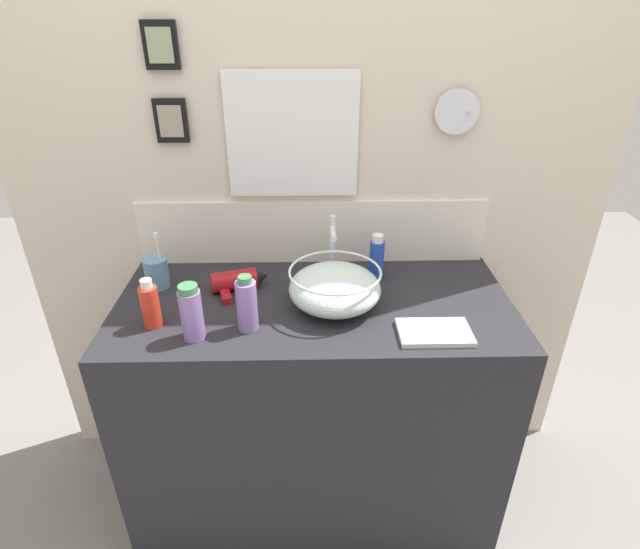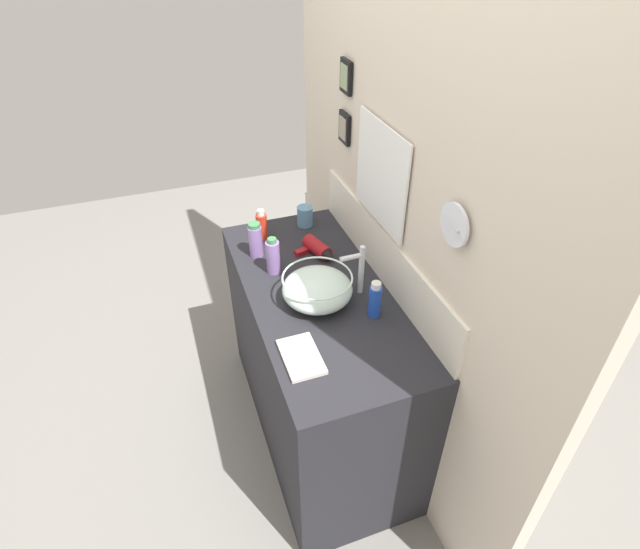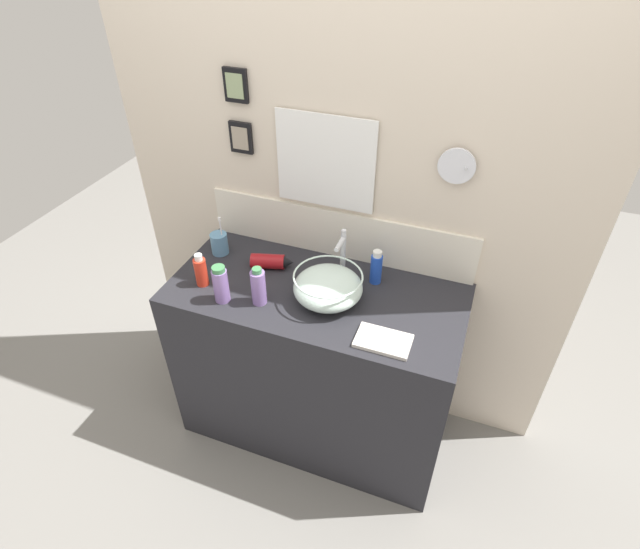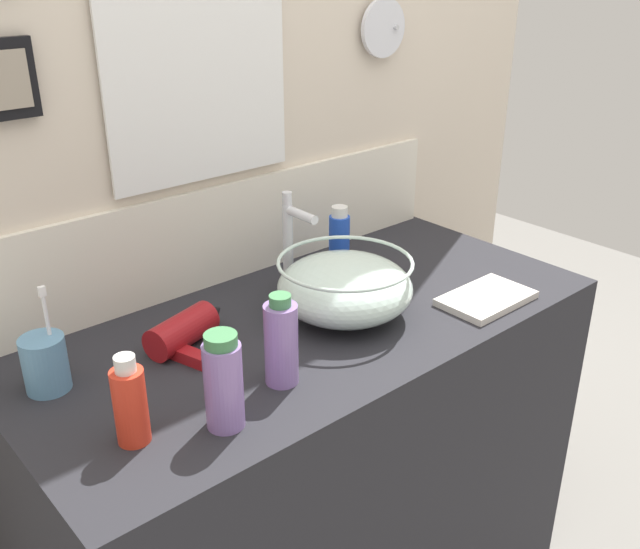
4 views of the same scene
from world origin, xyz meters
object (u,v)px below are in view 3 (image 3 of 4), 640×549
object	(u,v)px
hand_towel	(383,341)
shampoo_bottle	(376,268)
lotion_bottle	(221,284)
soap_dispenser	(201,271)
hair_drier	(270,262)
toothbrush_cup	(219,243)
faucet	(342,251)
spray_bottle	(258,287)
glass_bowl_sink	(328,287)

from	to	relation	value
hand_towel	shampoo_bottle	bearing A→B (deg)	110.36
lotion_bottle	soap_dispenser	bearing A→B (deg)	154.95
hair_drier	toothbrush_cup	xyz separation A→B (m)	(-0.27, 0.03, 0.02)
faucet	spray_bottle	distance (m)	0.40
lotion_bottle	shampoo_bottle	xyz separation A→B (m)	(0.57, 0.34, -0.01)
toothbrush_cup	hand_towel	size ratio (longest dim) A/B	0.93
soap_dispenser	hair_drier	bearing A→B (deg)	42.41
lotion_bottle	spray_bottle	bearing A→B (deg)	15.46
faucet	shampoo_bottle	bearing A→B (deg)	2.01
lotion_bottle	hand_towel	xyz separation A→B (m)	(0.69, -0.00, -0.08)
lotion_bottle	spray_bottle	distance (m)	0.16
shampoo_bottle	spray_bottle	size ratio (longest dim) A/B	0.93
hair_drier	toothbrush_cup	bearing A→B (deg)	174.58
faucet	hair_drier	size ratio (longest dim) A/B	1.13
toothbrush_cup	spray_bottle	xyz separation A→B (m)	(0.33, -0.26, 0.03)
toothbrush_cup	hand_towel	bearing A→B (deg)	-19.08
hair_drier	spray_bottle	distance (m)	0.24
glass_bowl_sink	toothbrush_cup	bearing A→B (deg)	166.60
glass_bowl_sink	hand_towel	size ratio (longest dim) A/B	1.37
spray_bottle	soap_dispenser	xyz separation A→B (m)	(-0.28, 0.02, -0.01)
hand_towel	hair_drier	bearing A→B (deg)	155.28
toothbrush_cup	shampoo_bottle	bearing A→B (deg)	3.48
glass_bowl_sink	faucet	world-z (taller)	faucet
faucet	toothbrush_cup	size ratio (longest dim) A/B	1.17
glass_bowl_sink	spray_bottle	distance (m)	0.29
toothbrush_cup	spray_bottle	world-z (taller)	toothbrush_cup
glass_bowl_sink	toothbrush_cup	xyz separation A→B (m)	(-0.59, 0.14, -0.01)
toothbrush_cup	lotion_bottle	xyz separation A→B (m)	(0.18, -0.30, 0.03)
spray_bottle	soap_dispenser	world-z (taller)	spray_bottle
lotion_bottle	glass_bowl_sink	bearing A→B (deg)	20.80
glass_bowl_sink	shampoo_bottle	size ratio (longest dim) A/B	1.78
hair_drier	spray_bottle	bearing A→B (deg)	-76.13
glass_bowl_sink	hand_towel	bearing A→B (deg)	-29.73
faucet	spray_bottle	bearing A→B (deg)	-131.44
shampoo_bottle	soap_dispenser	bearing A→B (deg)	-158.19
hair_drier	hand_towel	distance (m)	0.66
glass_bowl_sink	hair_drier	size ratio (longest dim) A/B	1.43
hand_towel	glass_bowl_sink	bearing A→B (deg)	150.27
glass_bowl_sink	lotion_bottle	world-z (taller)	lotion_bottle
faucet	soap_dispenser	bearing A→B (deg)	-153.30
glass_bowl_sink	hair_drier	world-z (taller)	glass_bowl_sink
faucet	lotion_bottle	distance (m)	0.53
shampoo_bottle	soap_dispenser	xyz separation A→B (m)	(-0.70, -0.28, -0.01)
hair_drier	spray_bottle	xyz separation A→B (m)	(0.06, -0.23, 0.05)
toothbrush_cup	faucet	bearing A→B (deg)	3.86
lotion_bottle	shampoo_bottle	bearing A→B (deg)	31.21
hair_drier	spray_bottle	world-z (taller)	spray_bottle
faucet	soap_dispenser	xyz separation A→B (m)	(-0.55, -0.27, -0.06)
hand_towel	toothbrush_cup	bearing A→B (deg)	160.92
faucet	soap_dispenser	size ratio (longest dim) A/B	1.47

